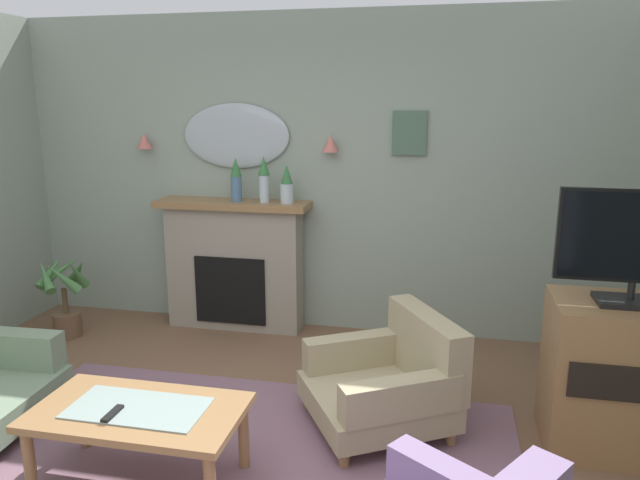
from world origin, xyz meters
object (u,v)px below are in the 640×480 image
mantel_vase_left (236,179)px  coffee_table (139,418)px  fireplace (235,266)px  tv_remote (113,414)px  mantel_vase_centre (287,185)px  wall_mirror (236,136)px  armchair_by_coffee_table (390,380)px  tv_flatscreen (637,244)px  wall_sconce_left (144,141)px  potted_plant_small_fern (65,295)px  wall_sconce_right (330,144)px  mantel_vase_right (264,177)px  framed_picture (409,133)px  tv_cabinet (619,377)px

mantel_vase_left → coffee_table: (0.24, -2.25, -0.97)m
fireplace → tv_remote: fireplace is taller
mantel_vase_centre → wall_mirror: bearing=161.2°
armchair_by_coffee_table → tv_flatscreen: (1.32, -0.00, 0.94)m
wall_sconce_left → tv_remote: 2.94m
fireplace → armchair_by_coffee_table: fireplace is taller
mantel_vase_left → wall_sconce_left: size_ratio=2.69×
armchair_by_coffee_table → potted_plant_small_fern: bearing=163.2°
potted_plant_small_fern → coffee_table: bearing=-46.6°
wall_sconce_left → wall_sconce_right: size_ratio=1.00×
wall_mirror → mantel_vase_centre: bearing=-18.8°
mantel_vase_left → armchair_by_coffee_table: 2.27m
wall_sconce_left → coffee_table: 2.92m
mantel_vase_left → mantel_vase_centre: 0.45m
wall_sconce_left → tv_remote: size_ratio=0.88×
wall_sconce_left → tv_flatscreen: wall_sconce_left is taller
wall_mirror → wall_sconce_left: 0.85m
wall_sconce_right → mantel_vase_centre: bearing=-161.1°
wall_sconce_right → tv_remote: bearing=-104.7°
mantel_vase_right → framed_picture: 1.27m
wall_sconce_left → coffee_table: bearing=-64.3°
wall_sconce_right → armchair_by_coffee_table: 2.13m
fireplace → tv_cabinet: 3.17m
fireplace → mantel_vase_left: bearing=-29.5°
wall_sconce_left → framed_picture: 2.35m
wall_sconce_left → mantel_vase_centre: bearing=-5.1°
wall_mirror → tv_flatscreen: size_ratio=1.14×
wall_sconce_right → armchair_by_coffee_table: (0.68, -1.49, -1.35)m
tv_remote → potted_plant_small_fern: bearing=130.3°
coffee_table → tv_remote: 0.15m
tv_cabinet → tv_flatscreen: tv_flatscreen is taller
mantel_vase_right → mantel_vase_centre: (0.20, 0.00, -0.06)m
mantel_vase_centre → wall_mirror: size_ratio=0.34×
mantel_vase_left → mantel_vase_right: bearing=0.0°
mantel_vase_left → wall_sconce_left: bearing=172.4°
mantel_vase_centre → framed_picture: framed_picture is taller
tv_remote → wall_sconce_right: bearing=75.3°
tv_cabinet → potted_plant_small_fern: tv_cabinet is taller
wall_sconce_right → coffee_table: wall_sconce_right is taller
coffee_table → mantel_vase_right: bearing=89.8°
mantel_vase_centre → fireplace: bearing=176.8°
mantel_vase_centre → wall_sconce_right: wall_sconce_right is taller
mantel_vase_right → coffee_table: 2.46m
mantel_vase_right → mantel_vase_centre: 0.21m
mantel_vase_right → tv_remote: mantel_vase_right is taller
fireplace → tv_remote: (0.20, -2.37, -0.12)m
wall_mirror → potted_plant_small_fern: (-1.37, -0.67, -1.34)m
wall_mirror → framed_picture: wall_mirror is taller
wall_mirror → tv_flatscreen: bearing=-28.4°
fireplace → tv_flatscreen: bearing=-26.2°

